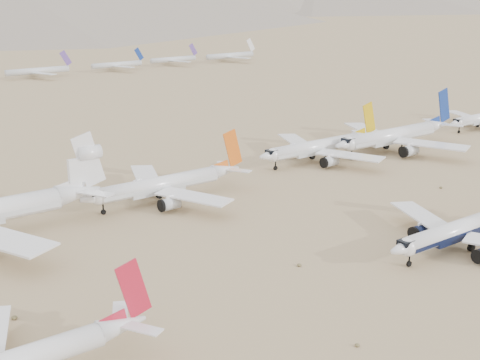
# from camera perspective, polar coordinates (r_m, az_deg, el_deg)

# --- Properties ---
(ground) EXTENTS (7000.00, 7000.00, 0.00)m
(ground) POSITION_cam_1_polar(r_m,az_deg,el_deg) (152.00, 17.40, -6.01)
(ground) COLOR #987F58
(ground) RESTS_ON ground
(main_airliner) EXTENTS (45.32, 44.27, 15.99)m
(main_airliner) POSITION_cam_1_polar(r_m,az_deg,el_deg) (155.18, 18.54, -3.91)
(main_airliner) COLOR white
(main_airliner) RESTS_ON ground
(row2_navy_widebody) EXTENTS (54.86, 53.64, 19.52)m
(row2_navy_widebody) POSITION_cam_1_polar(r_m,az_deg,el_deg) (237.85, 13.17, 3.74)
(row2_navy_widebody) COLOR white
(row2_navy_widebody) RESTS_ON ground
(row2_gold_tail) EXTENTS (48.30, 47.24, 17.20)m
(row2_gold_tail) POSITION_cam_1_polar(r_m,az_deg,el_deg) (219.80, 6.88, 2.86)
(row2_gold_tail) COLOR white
(row2_gold_tail) RESTS_ON ground
(row2_orange_tail) EXTENTS (47.04, 46.02, 16.78)m
(row2_orange_tail) POSITION_cam_1_polar(r_m,az_deg,el_deg) (178.95, -6.32, -0.33)
(row2_orange_tail) COLOR white
(row2_orange_tail) RESTS_ON ground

